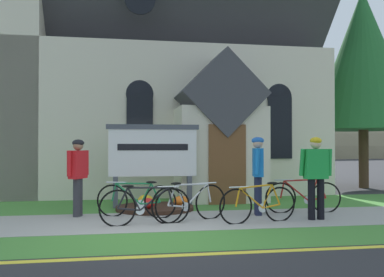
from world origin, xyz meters
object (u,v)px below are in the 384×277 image
church_sign (153,153)px  bicycle_red (145,206)px  bicycle_silver (304,196)px  roadside_conifer (363,60)px  bicycle_blue (136,200)px  bicycle_yellow (190,202)px  cyclist_in_white_jersey (258,169)px  cyclist_in_yellow_jersey (316,171)px  bicycle_white (259,204)px  cyclist_in_orange_jersey (78,171)px

church_sign → bicycle_red: size_ratio=1.30×
bicycle_silver → roadside_conifer: 8.46m
bicycle_blue → roadside_conifer: size_ratio=0.23×
bicycle_yellow → cyclist_in_white_jersey: 1.82m
bicycle_blue → bicycle_yellow: bearing=-33.9°
church_sign → roadside_conifer: (8.11, 3.92, 3.38)m
roadside_conifer → bicycle_silver: bearing=-131.3°
bicycle_silver → church_sign: bearing=155.2°
bicycle_red → bicycle_silver: (3.69, 0.97, 0.00)m
cyclist_in_yellow_jersey → bicycle_yellow: bearing=173.4°
bicycle_yellow → cyclist_in_yellow_jersey: bearing=-6.6°
cyclist_in_yellow_jersey → bicycle_white: bearing=-174.4°
bicycle_silver → cyclist_in_orange_jersey: size_ratio=1.06×
bicycle_red → cyclist_in_orange_jersey: size_ratio=1.07×
bicycle_yellow → roadside_conifer: 10.66m
church_sign → cyclist_in_yellow_jersey: 4.04m
cyclist_in_white_jersey → roadside_conifer: 8.97m
cyclist_in_orange_jersey → bicycle_white: bearing=-21.3°
cyclist_in_orange_jersey → roadside_conifer: roadside_conifer is taller
bicycle_yellow → bicycle_white: bearing=-17.9°
cyclist_in_white_jersey → cyclist_in_orange_jersey: bearing=173.4°
bicycle_silver → cyclist_in_white_jersey: size_ratio=1.02×
bicycle_yellow → cyclist_in_orange_jersey: cyclist_in_orange_jersey is taller
bicycle_silver → cyclist_in_white_jersey: bearing=-171.9°
bicycle_red → cyclist_in_orange_jersey: 1.95m
cyclist_in_orange_jersey → roadside_conifer: size_ratio=0.23×
bicycle_white → bicycle_yellow: (-1.32, 0.42, 0.01)m
bicycle_blue → bicycle_silver: bearing=-0.2°
church_sign → bicycle_red: 2.71m
bicycle_white → bicycle_blue: bicycle_white is taller
bicycle_red → bicycle_yellow: 0.96m
bicycle_red → cyclist_in_yellow_jersey: size_ratio=1.04×
cyclist_in_white_jersey → cyclist_in_yellow_jersey: bearing=-40.1°
bicycle_silver → cyclist_in_yellow_jersey: bearing=-99.6°
cyclist_in_white_jersey → bicycle_yellow: bearing=-162.1°
cyclist_in_yellow_jersey → roadside_conifer: 8.93m
bicycle_yellow → church_sign: bearing=103.9°
bicycle_red → church_sign: bearing=81.6°
bicycle_silver → bicycle_red: bearing=-165.3°
bicycle_silver → cyclist_in_yellow_jersey: size_ratio=1.03×
cyclist_in_orange_jersey → bicycle_red: bearing=-42.8°
cyclist_in_white_jersey → cyclist_in_yellow_jersey: 1.28m
church_sign → bicycle_silver: size_ratio=1.31×
church_sign → bicycle_red: church_sign is taller
bicycle_blue → cyclist_in_orange_jersey: size_ratio=1.00×
bicycle_silver → cyclist_in_orange_jersey: bearing=176.7°
bicycle_yellow → bicycle_silver: bicycle_silver is taller
bicycle_blue → cyclist_in_white_jersey: (2.66, -0.17, 0.65)m
church_sign → bicycle_yellow: (0.55, -2.21, -0.98)m
cyclist_in_yellow_jersey → cyclist_in_orange_jersey: 5.04m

